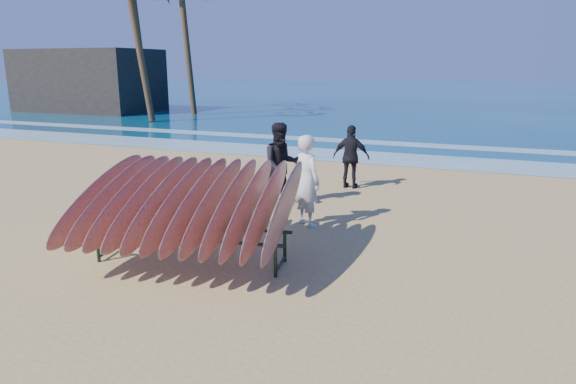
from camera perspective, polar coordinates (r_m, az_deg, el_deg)
name	(u,v)px	position (r m, az deg, el deg)	size (l,w,h in m)	color
ground	(270,258)	(8.58, -1.99, -7.37)	(120.00, 120.00, 0.00)	tan
ocean	(465,93)	(62.47, 19.06, 10.37)	(160.00, 160.00, 0.00)	navy
foam_near	(388,158)	(17.88, 11.00, 3.69)	(160.00, 160.00, 0.00)	white
foam_far	(404,144)	(21.29, 12.81, 5.22)	(160.00, 160.00, 0.00)	white
surfboard_rack	(189,202)	(8.28, -10.92, -1.08)	(3.65, 3.55, 1.71)	black
person_white	(307,181)	(10.05, 2.13, 1.24)	(0.66, 0.44, 1.82)	silver
person_dark_a	(282,165)	(11.49, -0.71, 3.04)	(0.92, 0.71, 1.89)	black
person_dark_b	(351,157)	(13.31, 7.03, 3.89)	(0.96, 0.40, 1.63)	black
building	(89,81)	(38.39, -21.28, 11.47)	(9.26, 5.15, 4.12)	#2D2823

